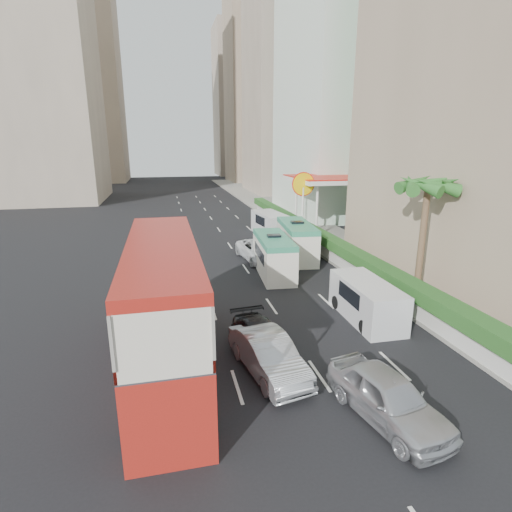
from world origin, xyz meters
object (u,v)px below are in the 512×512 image
object	(u,v)px
minibus_far	(297,241)
minibus_near	(274,256)
car_silver_lane_b	(385,418)
panel_van_near	(366,301)
car_silver_lane_a	(268,373)
car_black	(263,355)
double_decker_bus	(165,307)
panel_van_far	(271,224)
van_asset	(260,260)
palm_tree	(422,243)
shell_station	(325,204)

from	to	relation	value
minibus_far	minibus_near	bearing A→B (deg)	-122.40
car_silver_lane_b	minibus_near	size ratio (longest dim) A/B	0.79
minibus_far	panel_van_near	bearing A→B (deg)	-84.64
car_silver_lane_a	car_black	world-z (taller)	car_silver_lane_a
double_decker_bus	panel_van_far	xyz separation A→B (m)	(10.17, 22.27, -1.44)
panel_van_far	van_asset	bearing A→B (deg)	-116.63
car_black	panel_van_far	size ratio (longest dim) A/B	0.85
minibus_far	panel_van_far	distance (m)	8.35
minibus_near	panel_van_far	distance (m)	12.21
car_silver_lane_b	minibus_near	bearing A→B (deg)	76.57
double_decker_bus	palm_tree	xyz separation A→B (m)	(13.80, 4.00, 0.85)
car_silver_lane_b	panel_van_near	world-z (taller)	panel_van_near
car_black	minibus_far	size ratio (longest dim) A/B	0.74
minibus_near	double_decker_bus	bearing A→B (deg)	-120.13
shell_station	panel_van_near	bearing A→B (deg)	-106.67
minibus_near	minibus_far	xyz separation A→B (m)	(2.81, 3.50, 0.07)
car_silver_lane_b	car_silver_lane_a	bearing A→B (deg)	119.52
van_asset	shell_station	world-z (taller)	shell_station
minibus_near	panel_van_near	xyz separation A→B (m)	(2.61, -8.07, -0.33)
double_decker_bus	shell_station	bearing A→B (deg)	55.18
shell_station	car_black	bearing A→B (deg)	-117.83
car_silver_lane_a	van_asset	size ratio (longest dim) A/B	0.86
panel_van_near	panel_van_far	world-z (taller)	panel_van_far
car_silver_lane_a	minibus_near	world-z (taller)	minibus_near
car_silver_lane_a	panel_van_near	bearing A→B (deg)	20.74
van_asset	panel_van_near	world-z (taller)	panel_van_near
car_black	minibus_near	distance (m)	11.04
palm_tree	shell_station	size ratio (longest dim) A/B	0.80
car_silver_lane_a	minibus_far	distance (m)	16.58
minibus_near	minibus_far	distance (m)	4.49
car_silver_lane_a	car_black	distance (m)	1.35
double_decker_bus	shell_station	xyz separation A→B (m)	(16.00, 23.00, 0.22)
car_silver_lane_b	palm_tree	xyz separation A→B (m)	(7.03, 8.80, 3.38)
car_silver_lane_a	double_decker_bus	bearing A→B (deg)	149.32
double_decker_bus	palm_tree	bearing A→B (deg)	16.16
double_decker_bus	palm_tree	size ratio (longest dim) A/B	1.72
minibus_far	palm_tree	bearing A→B (deg)	-62.79
car_black	shell_station	bearing A→B (deg)	56.11
van_asset	panel_van_near	xyz separation A→B (m)	(2.72, -11.60, 0.98)
car_black	minibus_near	size ratio (longest dim) A/B	0.78
double_decker_bus	panel_van_near	bearing A→B (deg)	13.48
car_silver_lane_a	shell_station	xyz separation A→B (m)	(12.25, 24.36, 2.75)
panel_van_far	double_decker_bus	bearing A→B (deg)	-120.89
shell_station	minibus_near	bearing A→B (deg)	-124.96
minibus_near	panel_van_near	bearing A→B (deg)	-67.57
panel_van_near	shell_station	xyz separation A→B (m)	(6.18, 20.65, 1.77)
car_silver_lane_a	shell_station	size ratio (longest dim) A/B	0.58
car_silver_lane_b	shell_station	bearing A→B (deg)	59.85
double_decker_bus	car_silver_lane_b	world-z (taller)	double_decker_bus
car_silver_lane_a	car_black	bearing A→B (deg)	74.83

